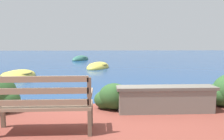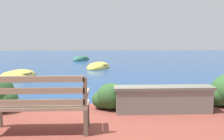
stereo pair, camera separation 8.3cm
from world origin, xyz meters
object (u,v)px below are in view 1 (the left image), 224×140
park_bench (43,103)px  rowboat_nearest (18,76)px  rowboat_mid (98,67)px  rowboat_far (81,60)px

park_bench → rowboat_nearest: size_ratio=0.59×
rowboat_mid → rowboat_far: (-1.70, 6.34, 0.00)m
park_bench → rowboat_mid: (0.72, 10.58, -0.64)m
park_bench → rowboat_far: bearing=92.4°
rowboat_nearest → rowboat_far: 10.19m
park_bench → rowboat_far: (-0.98, 16.92, -0.64)m
rowboat_far → rowboat_mid: bearing=40.0°
park_bench → rowboat_nearest: park_bench is taller
park_bench → rowboat_mid: park_bench is taller
rowboat_nearest → rowboat_far: (2.00, 10.00, 0.01)m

